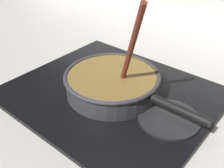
{
  "coord_description": "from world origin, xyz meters",
  "views": [
    {
      "loc": [
        0.55,
        -0.39,
        0.45
      ],
      "look_at": [
        0.15,
        0.1,
        0.04
      ],
      "focal_mm": 43.25,
      "sensor_mm": 36.0,
      "label": 1
    }
  ],
  "objects": [
    {
      "name": "spare_burner",
      "position": [
        0.33,
        0.1,
        0.01
      ],
      "size": [
        0.16,
        0.16,
        0.01
      ],
      "primitive_type": "cylinder",
      "color": "#262628",
      "rests_on": "hob_plate"
    },
    {
      "name": "cooking_pan",
      "position": [
        0.15,
        0.1,
        0.05
      ],
      "size": [
        0.42,
        0.27,
        0.3
      ],
      "color": "#38383D",
      "rests_on": "hob_plate"
    },
    {
      "name": "burner_ring",
      "position": [
        0.15,
        0.1,
        0.02
      ],
      "size": [
        0.17,
        0.17,
        0.01
      ],
      "primitive_type": "torus",
      "color": "#592D0C",
      "rests_on": "hob_plate"
    },
    {
      "name": "ground",
      "position": [
        0.0,
        0.0,
        -0.02
      ],
      "size": [
        2.4,
        1.6,
        0.04
      ],
      "primitive_type": "cube",
      "color": "beige"
    },
    {
      "name": "hob_plate",
      "position": [
        0.15,
        0.1,
        0.01
      ],
      "size": [
        0.56,
        0.48,
        0.01
      ],
      "primitive_type": "cube",
      "color": "black",
      "rests_on": "ground"
    }
  ]
}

